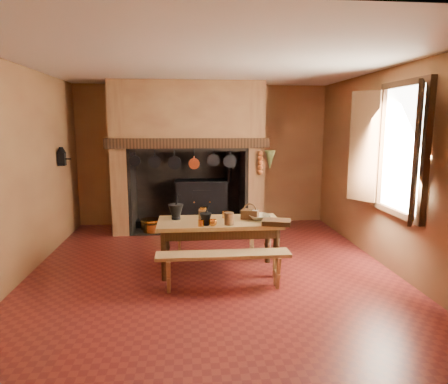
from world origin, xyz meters
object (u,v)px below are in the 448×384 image
at_px(iron_range, 202,203).
at_px(bench_front, 223,262).
at_px(work_table, 219,229).
at_px(coffee_grinder, 203,213).
at_px(mixing_bowl, 259,217).
at_px(wicker_basket, 250,214).

height_order(iron_range, bench_front, iron_range).
distance_m(work_table, bench_front, 0.67).
distance_m(iron_range, bench_front, 3.13).
bearing_deg(coffee_grinder, bench_front, -70.11).
height_order(coffee_grinder, mixing_bowl, coffee_grinder).
distance_m(mixing_bowl, wicker_basket, 0.14).
bearing_deg(work_table, iron_range, 93.21).
height_order(bench_front, mixing_bowl, mixing_bowl).
height_order(mixing_bowl, wicker_basket, wicker_basket).
relative_size(iron_range, work_table, 0.96).
height_order(iron_range, coffee_grinder, iron_range).
bearing_deg(mixing_bowl, work_table, 179.56).
distance_m(iron_range, work_table, 2.51).
bearing_deg(wicker_basket, coffee_grinder, -168.47).
height_order(work_table, mixing_bowl, mixing_bowl).
distance_m(coffee_grinder, wicker_basket, 0.66).
xyz_separation_m(bench_front, mixing_bowl, (0.56, 0.62, 0.41)).
relative_size(work_table, mixing_bowl, 5.73).
height_order(work_table, wicker_basket, wicker_basket).
bearing_deg(coffee_grinder, wicker_basket, -4.23).
relative_size(work_table, wicker_basket, 6.10).
bearing_deg(mixing_bowl, iron_range, 105.55).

